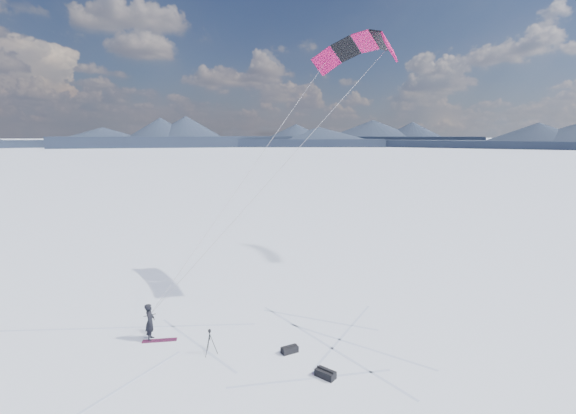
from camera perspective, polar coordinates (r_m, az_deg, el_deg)
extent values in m
plane|color=white|center=(18.69, -8.99, -20.15)|extent=(1800.00, 1800.00, 0.00)
cube|color=black|center=(332.45, 29.72, 7.50)|extent=(142.83, 132.24, 5.08)
cone|color=black|center=(332.41, 29.76, 7.94)|extent=(90.28, 90.28, 8.00)
cube|color=black|center=(334.85, 13.91, 8.52)|extent=(155.14, 103.25, 5.08)
cone|color=black|center=(334.81, 13.93, 8.95)|extent=(84.80, 84.80, 8.00)
cube|color=black|center=(336.10, -1.87, 8.81)|extent=(154.88, 65.89, 5.08)
cone|color=black|center=(336.06, -1.87, 9.24)|extent=(72.46, 72.46, 8.00)
cube|color=black|center=(336.11, -17.62, 8.35)|extent=(154.88, 65.89, 5.08)
cone|color=black|center=(336.06, -17.64, 8.78)|extent=(72.46, 72.46, 8.00)
cube|color=black|center=(334.88, -33.32, 7.19)|extent=(155.14, 103.25, 5.08)
cone|color=black|center=(334.84, -33.36, 7.62)|extent=(84.80, 84.80, 8.00)
cube|color=#AAB7D6|center=(17.56, -20.67, -22.86)|extent=(3.52, 7.29, 0.01)
cube|color=#AAB7D6|center=(19.28, -14.06, -19.32)|extent=(6.45, 7.79, 0.01)
cube|color=#AAB7D6|center=(21.25, -8.82, -16.22)|extent=(11.66, 3.07, 0.01)
cube|color=#AAB7D6|center=(16.42, -1.92, -24.70)|extent=(1.27, 5.91, 0.01)
cube|color=#AAB7D6|center=(18.58, 2.60, -20.20)|extent=(6.52, 4.83, 0.01)
cube|color=#AAB7D6|center=(20.92, 5.96, -16.60)|extent=(8.85, 4.87, 0.01)
imported|color=black|center=(21.12, -18.22, -16.81)|extent=(0.45, 0.65, 1.73)
cube|color=#741C4A|center=(20.87, -17.15, -17.04)|extent=(1.55, 0.33, 0.04)
cylinder|color=black|center=(19.07, -10.14, -17.94)|extent=(0.34, 0.07, 0.94)
cylinder|color=black|center=(19.22, -10.81, -17.72)|extent=(0.15, 0.33, 0.94)
cylinder|color=black|center=(18.98, -10.95, -18.10)|extent=(0.23, 0.28, 0.94)
cylinder|color=black|center=(18.94, -10.66, -17.07)|extent=(0.03, 0.03, 0.31)
cube|color=black|center=(18.85, -10.68, -16.52)|extent=(0.07, 0.07, 0.04)
cube|color=black|center=(18.82, -10.69, -16.31)|extent=(0.12, 0.09, 0.09)
cylinder|color=black|center=(18.89, -10.69, -16.20)|extent=(0.06, 0.09, 0.06)
cube|color=black|center=(19.05, 0.23, -18.93)|extent=(0.79, 0.54, 0.27)
cylinder|color=black|center=(18.98, 0.23, -18.52)|extent=(0.68, 0.27, 0.07)
cube|color=black|center=(17.50, 5.14, -21.77)|extent=(0.82, 0.86, 0.30)
cylinder|color=black|center=(17.41, 5.15, -21.29)|extent=(0.57, 0.63, 0.09)
cube|color=#BA0D4E|center=(23.22, 13.66, 20.54)|extent=(1.17, 1.56, 1.65)
cube|color=black|center=(24.51, 12.55, 21.35)|extent=(1.09, 1.69, 1.32)
cube|color=#BA0D4E|center=(25.68, 10.48, 21.34)|extent=(1.45, 1.66, 0.95)
cube|color=black|center=(26.55, 7.90, 20.58)|extent=(1.73, 1.45, 1.32)
cube|color=#BA0D4E|center=(27.00, 5.25, 19.23)|extent=(1.87, 1.05, 1.65)
cylinder|color=gray|center=(20.14, -1.69, 4.56)|extent=(12.04, 2.41, 12.54)
cylinder|color=gray|center=(22.37, -5.14, 5.06)|extent=(10.01, 7.14, 12.54)
cylinder|color=black|center=(20.62, -18.40, -13.87)|extent=(0.52, 0.25, 0.03)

